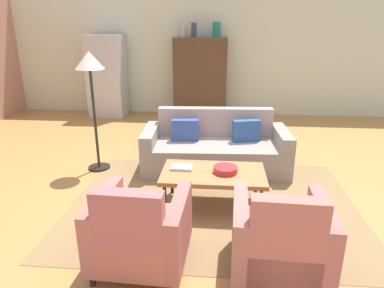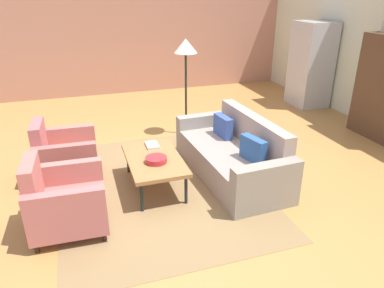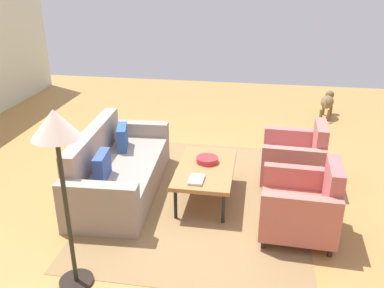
{
  "view_description": "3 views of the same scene",
  "coord_description": "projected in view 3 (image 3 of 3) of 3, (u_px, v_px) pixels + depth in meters",
  "views": [
    {
      "loc": [
        0.14,
        -4.0,
        2.05
      ],
      "look_at": [
        -0.19,
        -0.28,
        0.76
      ],
      "focal_mm": 32.14,
      "sensor_mm": 36.0,
      "label": 1
    },
    {
      "loc": [
        4.29,
        -1.18,
        2.51
      ],
      "look_at": [
        -0.06,
        0.24,
        0.51
      ],
      "focal_mm": 33.53,
      "sensor_mm": 36.0,
      "label": 2
    },
    {
      "loc": [
        -4.54,
        -0.93,
        2.75
      ],
      "look_at": [
        0.27,
        -0.13,
        0.65
      ],
      "focal_mm": 38.72,
      "sensor_mm": 36.0,
      "label": 3
    }
  ],
  "objects": [
    {
      "name": "coffee_table",
      "position": [
        206.0,
        170.0,
        5.19
      ],
      "size": [
        1.2,
        0.7,
        0.44
      ],
      "color": "black",
      "rests_on": "ground"
    },
    {
      "name": "fruit_bowl",
      "position": [
        207.0,
        160.0,
        5.29
      ],
      "size": [
        0.28,
        0.28,
        0.07
      ],
      "primitive_type": "cylinder",
      "color": "#B62B31",
      "rests_on": "coffee_table"
    },
    {
      "name": "couch",
      "position": [
        116.0,
        171.0,
        5.41
      ],
      "size": [
        2.14,
        1.01,
        0.86
      ],
      "rotation": [
        0.0,
        0.0,
        3.19
      ],
      "color": "gray",
      "rests_on": "ground"
    },
    {
      "name": "armchair_right",
      "position": [
        297.0,
        160.0,
        5.58
      ],
      "size": [
        0.83,
        0.83,
        0.88
      ],
      "rotation": [
        0.0,
        0.0,
        -0.04
      ],
      "color": "black",
      "rests_on": "ground"
    },
    {
      "name": "book_stack",
      "position": [
        196.0,
        180.0,
        4.83
      ],
      "size": [
        0.26,
        0.17,
        0.03
      ],
      "color": "beige",
      "rests_on": "coffee_table"
    },
    {
      "name": "floor_lamp",
      "position": [
        57.0,
        142.0,
        3.34
      ],
      "size": [
        0.4,
        0.4,
        1.72
      ],
      "color": "black",
      "rests_on": "ground"
    },
    {
      "name": "dog",
      "position": [
        328.0,
        102.0,
        8.1
      ],
      "size": [
        0.69,
        0.34,
        0.48
      ],
      "rotation": [
        0.0,
        0.0,
        6.02
      ],
      "color": "brown",
      "rests_on": "ground"
    },
    {
      "name": "ground_plane",
      "position": [
        179.0,
        198.0,
        5.34
      ],
      "size": [
        11.82,
        11.82,
        0.0
      ],
      "primitive_type": "plane",
      "color": "#B48143"
    },
    {
      "name": "area_rug",
      "position": [
        201.0,
        197.0,
        5.35
      ],
      "size": [
        3.4,
        2.6,
        0.01
      ],
      "primitive_type": "cube",
      "color": "olive",
      "rests_on": "ground"
    },
    {
      "name": "armchair_left",
      "position": [
        304.0,
        207.0,
        4.49
      ],
      "size": [
        0.83,
        0.83,
        0.88
      ],
      "rotation": [
        0.0,
        0.0,
        -0.04
      ],
      "color": "#331F1D",
      "rests_on": "ground"
    }
  ]
}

